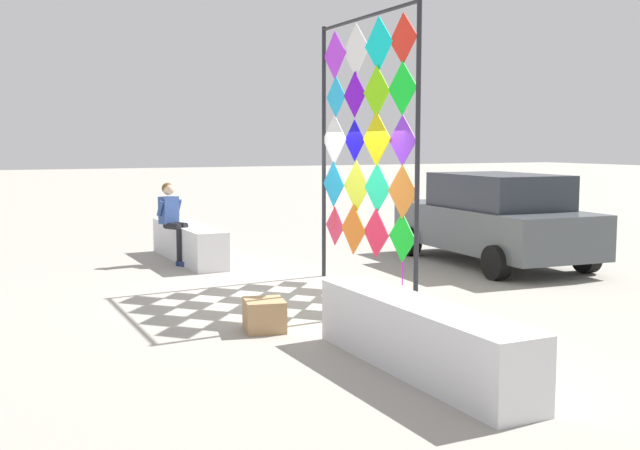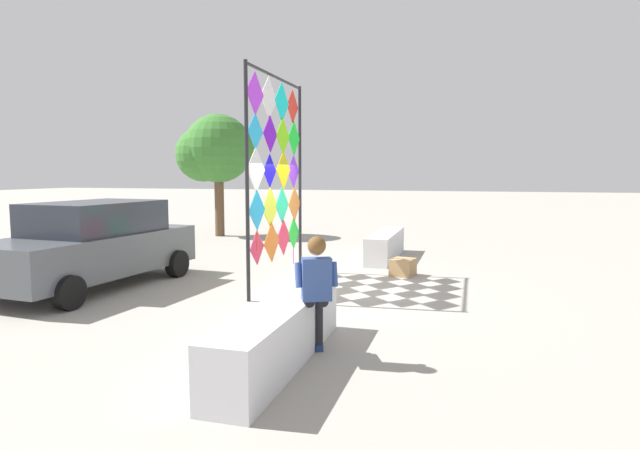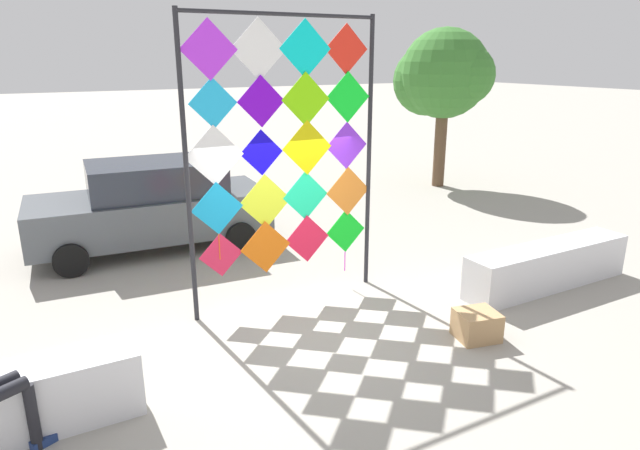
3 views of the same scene
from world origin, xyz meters
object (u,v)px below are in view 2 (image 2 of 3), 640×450
object	(u,v)px
kite_display_rack	(277,167)
cardboard_box_large	(403,267)
tree_broadleaf	(218,151)
parked_car	(93,244)
seated_vendor	(315,286)

from	to	relation	value
kite_display_rack	cardboard_box_large	distance (m)	3.69
kite_display_rack	tree_broadleaf	world-z (taller)	tree_broadleaf
kite_display_rack	parked_car	xyz separation A→B (m)	(-1.24, 3.54, -1.56)
kite_display_rack	seated_vendor	world-z (taller)	kite_display_rack
seated_vendor	parked_car	xyz separation A→B (m)	(2.72, 5.54, -0.04)
seated_vendor	tree_broadleaf	bearing A→B (deg)	32.05
seated_vendor	parked_car	size ratio (longest dim) A/B	0.34
seated_vendor	parked_car	distance (m)	6.17
kite_display_rack	tree_broadleaf	bearing A→B (deg)	34.63
parked_car	kite_display_rack	bearing A→B (deg)	-70.72
kite_display_rack	tree_broadleaf	distance (m)	9.02
seated_vendor	tree_broadleaf	size ratio (longest dim) A/B	0.35
cardboard_box_large	tree_broadleaf	size ratio (longest dim) A/B	0.12
cardboard_box_large	kite_display_rack	bearing A→B (deg)	125.31
tree_broadleaf	seated_vendor	bearing A→B (deg)	-147.95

